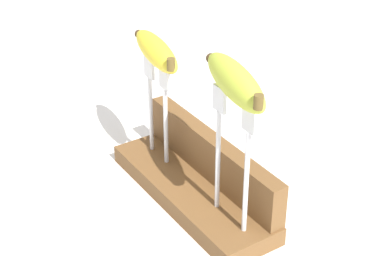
{
  "coord_description": "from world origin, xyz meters",
  "views": [
    {
      "loc": [
        0.67,
        -0.44,
        0.6
      ],
      "look_at": [
        0.0,
        0.0,
        0.13
      ],
      "focal_mm": 59.55,
      "sensor_mm": 36.0,
      "label": 1
    }
  ],
  "objects": [
    {
      "name": "fork_stand_left",
      "position": [
        -0.1,
        -0.0,
        0.13
      ],
      "size": [
        0.07,
        0.01,
        0.17
      ],
      "color": "silver",
      "rests_on": "wooden_board"
    },
    {
      "name": "ground_plane",
      "position": [
        0.0,
        0.0,
        0.0
      ],
      "size": [
        3.0,
        3.0,
        0.0
      ],
      "primitive_type": "plane",
      "color": "silver"
    },
    {
      "name": "fork_stand_right",
      "position": [
        0.1,
        -0.0,
        0.15
      ],
      "size": [
        0.09,
        0.01,
        0.2
      ],
      "color": "silver",
      "rests_on": "wooden_board"
    },
    {
      "name": "wooden_board",
      "position": [
        0.0,
        0.0,
        0.01
      ],
      "size": [
        0.33,
        0.1,
        0.03
      ],
      "primitive_type": "cube",
      "color": "brown",
      "rests_on": "ground"
    },
    {
      "name": "board_backstop",
      "position": [
        0.0,
        0.04,
        0.06
      ],
      "size": [
        0.32,
        0.03,
        0.07
      ],
      "primitive_type": "cube",
      "color": "brown",
      "rests_on": "wooden_board"
    },
    {
      "name": "banana_raised_left",
      "position": [
        -0.1,
        -0.0,
        0.22
      ],
      "size": [
        0.16,
        0.07,
        0.04
      ],
      "color": "yellow",
      "rests_on": "fork_stand_left"
    },
    {
      "name": "banana_raised_right",
      "position": [
        0.1,
        -0.0,
        0.25
      ],
      "size": [
        0.17,
        0.08,
        0.04
      ],
      "color": "#B2C138",
      "rests_on": "fork_stand_right"
    }
  ]
}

